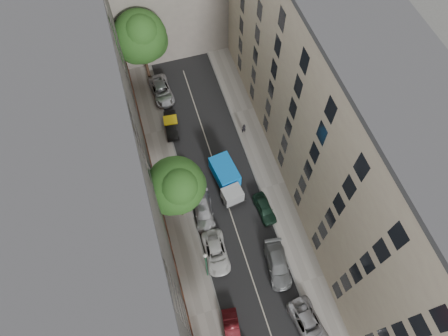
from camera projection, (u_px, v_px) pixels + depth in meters
name	position (u px, v px, depth m)	size (l,w,h in m)	color
ground	(226.00, 199.00, 44.43)	(120.00, 120.00, 0.00)	#4C4C49
road_surface	(226.00, 199.00, 44.42)	(8.00, 44.00, 0.02)	black
sidewalk_left	(178.00, 212.00, 43.59)	(3.00, 44.00, 0.15)	gray
sidewalk_right	(272.00, 186.00, 45.13)	(3.00, 44.00, 0.15)	gray
building_left	(103.00, 183.00, 34.16)	(8.00, 44.00, 20.00)	#484644
building_right	(339.00, 123.00, 37.25)	(8.00, 44.00, 20.00)	#BAAE91
tarp_truck	(227.00, 179.00, 44.03)	(2.97, 5.91, 2.60)	black
car_left_1	(232.00, 331.00, 37.10)	(1.40, 4.01, 1.32)	#4C0F13
car_left_2	(216.00, 253.00, 40.73)	(2.26, 4.91, 1.36)	silver
car_left_3	(204.00, 212.00, 42.91)	(1.98, 4.88, 1.42)	silver
car_left_4	(187.00, 178.00, 44.95)	(1.53, 3.81, 1.30)	black
car_left_5	(171.00, 125.00, 48.47)	(1.45, 4.15, 1.37)	black
car_left_6	(161.00, 91.00, 51.04)	(2.46, 5.33, 1.48)	#B5B5BA
car_right_0	(309.00, 325.00, 37.28)	(2.42, 5.25, 1.46)	#B1B0B5
car_right_1	(278.00, 265.00, 40.06)	(2.08, 5.11, 1.48)	slate
car_right_2	(265.00, 208.00, 43.14)	(1.56, 3.87, 1.32)	black
tree_mid	(177.00, 187.00, 37.57)	(5.82, 5.62, 9.88)	#382619
tree_far	(141.00, 39.00, 46.74)	(6.44, 6.33, 10.47)	#382619
lamp_post	(206.00, 263.00, 36.60)	(0.36, 0.36, 6.66)	#1A5D3A
pedestrian	(244.00, 128.00, 47.98)	(0.56, 0.36, 1.52)	black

